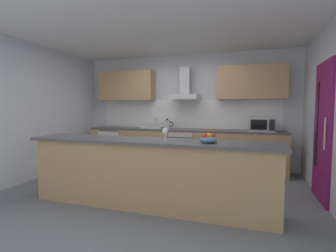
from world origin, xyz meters
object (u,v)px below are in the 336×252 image
object	(u,v)px
oven	(183,149)
microwave	(262,124)
fruit_bowl	(208,139)
chopping_board	(217,130)
wine_glass	(165,132)
sink	(153,127)
kettle	(167,124)
refrigerator	(115,147)
range_hood	(185,90)

from	to	relation	value
oven	microwave	bearing A→B (deg)	-0.98
fruit_bowl	chopping_board	size ratio (longest dim) A/B	0.65
wine_glass	chopping_board	bearing A→B (deg)	80.56
sink	fruit_bowl	xyz separation A→B (m)	(1.63, -2.27, 0.06)
microwave	kettle	xyz separation A→B (m)	(-2.00, -0.01, -0.04)
kettle	sink	bearing A→B (deg)	172.75
refrigerator	wine_glass	xyz separation A→B (m)	(2.10, -2.32, 0.64)
microwave	range_hood	distance (m)	1.79
fruit_bowl	oven	bearing A→B (deg)	111.87
fruit_bowl	range_hood	bearing A→B (deg)	110.79
oven	wine_glass	bearing A→B (deg)	-81.32
refrigerator	range_hood	bearing A→B (deg)	4.33
chopping_board	range_hood	bearing A→B (deg)	168.24
wine_glass	fruit_bowl	xyz separation A→B (m)	(0.55, 0.06, -0.08)
refrigerator	microwave	xyz separation A→B (m)	(3.37, -0.03, 0.62)
wine_glass	kettle	bearing A→B (deg)	107.70
sink	chopping_board	world-z (taller)	sink
microwave	kettle	bearing A→B (deg)	-179.83
sink	chopping_board	distance (m)	1.46
oven	sink	size ratio (longest dim) A/B	1.60
kettle	fruit_bowl	bearing A→B (deg)	-60.05
range_hood	chopping_board	distance (m)	1.15
range_hood	fruit_bowl	xyz separation A→B (m)	(0.91, -2.39, -0.80)
sink	fruit_bowl	world-z (taller)	sink
range_hood	chopping_board	world-z (taller)	range_hood
oven	microwave	distance (m)	1.73
oven	range_hood	world-z (taller)	range_hood
refrigerator	microwave	bearing A→B (deg)	-0.43
oven	chopping_board	world-z (taller)	chopping_board
chopping_board	fruit_bowl	bearing A→B (deg)	-85.61
microwave	fruit_bowl	distance (m)	2.35
refrigerator	chopping_board	world-z (taller)	chopping_board
chopping_board	oven	bearing A→B (deg)	178.16
fruit_bowl	microwave	bearing A→B (deg)	72.22
sink	chopping_board	size ratio (longest dim) A/B	1.47
microwave	sink	size ratio (longest dim) A/B	1.00
oven	fruit_bowl	xyz separation A→B (m)	(0.91, -2.26, 0.53)
wine_glass	chopping_board	world-z (taller)	wine_glass
sink	oven	bearing A→B (deg)	-0.87
sink	range_hood	xyz separation A→B (m)	(0.73, 0.12, 0.86)
fruit_bowl	chopping_board	world-z (taller)	fruit_bowl
microwave	kettle	size ratio (longest dim) A/B	1.73
sink	range_hood	size ratio (longest dim) A/B	0.69
fruit_bowl	chopping_board	xyz separation A→B (m)	(-0.17, 2.24, -0.08)
wine_glass	oven	bearing A→B (deg)	98.68
microwave	wine_glass	size ratio (longest dim) A/B	2.81
refrigerator	kettle	distance (m)	1.49
sink	kettle	distance (m)	0.36
sink	kettle	bearing A→B (deg)	-7.25
range_hood	sink	bearing A→B (deg)	-170.74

